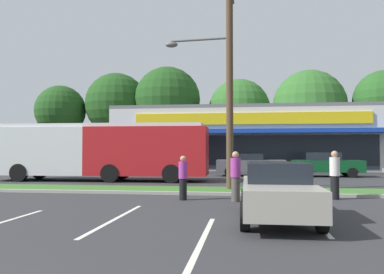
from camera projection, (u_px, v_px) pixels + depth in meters
grass_median at (147, 190)px, 17.25m from camera, size 56.00×2.20×0.12m
curb_lip at (139, 193)px, 16.04m from camera, size 56.00×0.24×0.12m
parking_stripe_2 at (115, 219)px, 10.28m from camera, size 0.12×4.80×0.01m
parking_stripe_3 at (203, 240)px, 7.94m from camera, size 0.12×4.80×0.01m
parking_stripe_4 at (312, 218)px, 10.37m from camera, size 0.12×4.80×0.01m
storefront_building at (249, 139)px, 38.90m from camera, size 24.01×14.13×5.58m
tree_far_left at (60, 111)px, 52.02m from camera, size 6.54×6.54×10.14m
tree_left at (116, 104)px, 51.93m from camera, size 8.06×8.06×11.74m
tree_mid_left at (167, 100)px, 50.53m from camera, size 8.38×8.38×12.27m
tree_mid at (239, 110)px, 49.53m from camera, size 7.66×7.66×10.54m
tree_mid_right at (309, 106)px, 45.86m from camera, size 8.39×8.39×10.94m
tree_right at (383, 100)px, 43.29m from camera, size 6.39×6.39×10.39m
utility_pole at (226, 77)px, 17.17m from camera, size 3.05×2.40×9.20m
city_bus at (101, 150)px, 22.90m from camera, size 12.38×2.94×3.25m
car_0 at (277, 190)px, 10.19m from camera, size 1.85×4.70×1.46m
car_2 at (326, 164)px, 26.27m from camera, size 4.47×1.89×1.60m
car_3 at (250, 164)px, 26.93m from camera, size 4.57×1.96×1.50m
pedestrian_near_bench at (236, 176)px, 13.76m from camera, size 0.35×0.35×1.73m
pedestrian_by_pole at (335, 175)px, 14.35m from camera, size 0.35×0.35×1.75m
pedestrian_mid at (183, 178)px, 14.18m from camera, size 0.32×0.32×1.57m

